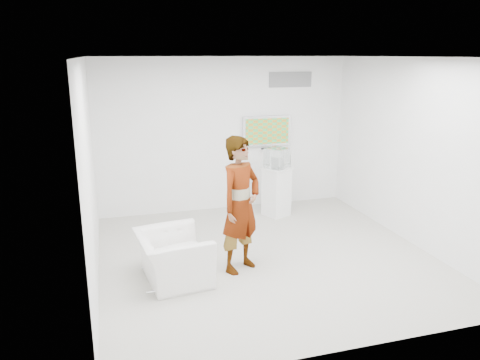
{
  "coord_description": "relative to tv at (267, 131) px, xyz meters",
  "views": [
    {
      "loc": [
        -2.26,
        -6.33,
        3.04
      ],
      "look_at": [
        -0.24,
        0.6,
        1.09
      ],
      "focal_mm": 35.0,
      "sensor_mm": 36.0,
      "label": 1
    }
  ],
  "objects": [
    {
      "name": "room",
      "position": [
        -0.85,
        -2.45,
        -0.05
      ],
      "size": [
        5.01,
        5.01,
        3.0
      ],
      "color": "#AAA79C",
      "rests_on": "ground"
    },
    {
      "name": "tv",
      "position": [
        0.0,
        0.0,
        0.0
      ],
      "size": [
        1.0,
        0.08,
        0.6
      ],
      "primitive_type": "cube",
      "color": "silver",
      "rests_on": "room"
    },
    {
      "name": "logo_decal",
      "position": [
        0.5,
        0.04,
        1.0
      ],
      "size": [
        0.9,
        0.02,
        0.3
      ],
      "primitive_type": "cube",
      "color": "slate",
      "rests_on": "room"
    },
    {
      "name": "person",
      "position": [
        -1.35,
        -2.75,
        -0.57
      ],
      "size": [
        0.86,
        0.78,
        1.96
      ],
      "primitive_type": "imported",
      "rotation": [
        0.0,
        0.0,
        0.57
      ],
      "color": "white",
      "rests_on": "room"
    },
    {
      "name": "armchair",
      "position": [
        -2.34,
        -2.84,
        -1.21
      ],
      "size": [
        1.03,
        1.14,
        0.68
      ],
      "primitive_type": "imported",
      "rotation": [
        0.0,
        0.0,
        1.69
      ],
      "color": "white",
      "rests_on": "room"
    },
    {
      "name": "pedestal",
      "position": [
        -0.02,
        -0.67,
        -1.07
      ],
      "size": [
        0.61,
        0.61,
        0.95
      ],
      "primitive_type": "cube",
      "rotation": [
        0.0,
        0.0,
        0.42
      ],
      "color": "white",
      "rests_on": "room"
    },
    {
      "name": "floor_uplight",
      "position": [
        0.25,
        -0.12,
        -1.4
      ],
      "size": [
        0.24,
        0.24,
        0.3
      ],
      "primitive_type": "cylinder",
      "rotation": [
        0.0,
        0.0,
        0.28
      ],
      "color": "silver",
      "rests_on": "room"
    },
    {
      "name": "vitrine",
      "position": [
        -0.02,
        -0.67,
        -0.41
      ],
      "size": [
        0.52,
        0.52,
        0.37
      ],
      "primitive_type": "cube",
      "rotation": [
        0.0,
        0.0,
        0.65
      ],
      "color": "white",
      "rests_on": "pedestal"
    },
    {
      "name": "console",
      "position": [
        -0.02,
        -0.67,
        -0.5
      ],
      "size": [
        0.13,
        0.15,
        0.21
      ],
      "primitive_type": "cube",
      "rotation": [
        0.0,
        0.0,
        0.68
      ],
      "color": "white",
      "rests_on": "pedestal"
    },
    {
      "name": "wii_remote",
      "position": [
        -1.22,
        -2.49,
        0.22
      ],
      "size": [
        0.06,
        0.15,
        0.04
      ],
      "primitive_type": "cube",
      "rotation": [
        0.0,
        0.0,
        0.14
      ],
      "color": "white",
      "rests_on": "person"
    }
  ]
}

